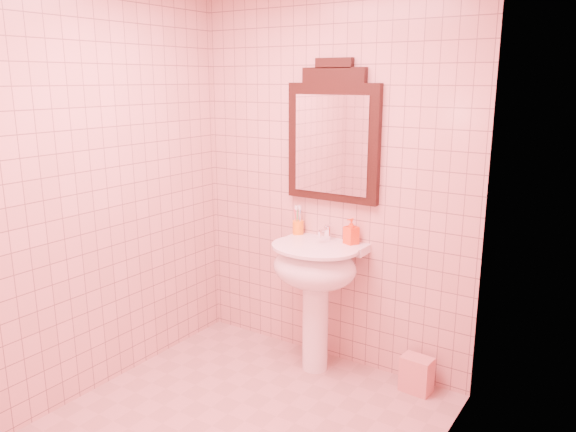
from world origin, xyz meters
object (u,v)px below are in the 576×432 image
Objects in this scene: mirror at (333,136)px; toothbrush_cup at (298,227)px; soap_dispenser at (351,231)px; pedestal_sink at (315,275)px; towel at (417,374)px.

mirror is 0.67m from toothbrush_cup.
soap_dispenser is at bearing -14.00° from mirror.
pedestal_sink is 0.90m from mirror.
mirror is at bearing 90.00° from pedestal_sink.
soap_dispenser reaches higher than pedestal_sink.
mirror is (-0.00, 0.20, 0.88)m from pedestal_sink.
soap_dispenser is 0.74× the size of towel.
soap_dispenser reaches higher than towel.
soap_dispenser is at bearing 174.05° from towel.
towel is at bearing -4.08° from toothbrush_cup.
pedestal_sink is 0.96× the size of mirror.
soap_dispenser is 0.97m from towel.
mirror is 5.16× the size of toothbrush_cup.
toothbrush_cup is at bearing 175.92° from towel.
mirror is at bearing 7.08° from toothbrush_cup.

